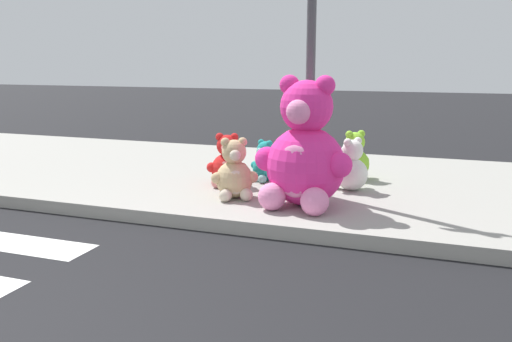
{
  "coord_description": "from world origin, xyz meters",
  "views": [
    {
      "loc": [
        2.5,
        -1.74,
        1.74
      ],
      "look_at": [
        0.6,
        3.6,
        0.55
      ],
      "focal_mm": 36.88,
      "sensor_mm": 36.0,
      "label": 1
    }
  ],
  "objects_px": {
    "plush_teal": "(264,165)",
    "plush_white": "(351,169)",
    "sign_pole": "(311,51)",
    "plush_lime": "(354,159)",
    "plush_lavender": "(312,162)",
    "plush_red": "(227,165)",
    "plush_pink_large": "(304,155)",
    "plush_tan": "(234,174)"
  },
  "relations": [
    {
      "from": "plush_lime",
      "to": "plush_white",
      "type": "bearing_deg",
      "value": -83.9
    },
    {
      "from": "plush_red",
      "to": "plush_tan",
      "type": "bearing_deg",
      "value": -59.88
    },
    {
      "from": "plush_red",
      "to": "plush_white",
      "type": "bearing_deg",
      "value": 10.85
    },
    {
      "from": "plush_teal",
      "to": "plush_white",
      "type": "xyz_separation_m",
      "value": [
        1.18,
        -0.12,
        0.04
      ]
    },
    {
      "from": "plush_lime",
      "to": "sign_pole",
      "type": "bearing_deg",
      "value": -111.7
    },
    {
      "from": "sign_pole",
      "to": "plush_lime",
      "type": "distance_m",
      "value": 1.78
    },
    {
      "from": "plush_tan",
      "to": "plush_lavender",
      "type": "height_order",
      "value": "plush_tan"
    },
    {
      "from": "sign_pole",
      "to": "plush_pink_large",
      "type": "xyz_separation_m",
      "value": [
        0.1,
        -0.59,
        -1.12
      ]
    },
    {
      "from": "plush_teal",
      "to": "plush_red",
      "type": "height_order",
      "value": "plush_red"
    },
    {
      "from": "plush_pink_large",
      "to": "plush_lavender",
      "type": "xyz_separation_m",
      "value": [
        -0.24,
        1.37,
        -0.34
      ]
    },
    {
      "from": "sign_pole",
      "to": "plush_pink_large",
      "type": "height_order",
      "value": "sign_pole"
    },
    {
      "from": "plush_lime",
      "to": "plush_red",
      "type": "distance_m",
      "value": 1.76
    },
    {
      "from": "plush_tan",
      "to": "plush_lime",
      "type": "height_order",
      "value": "plush_tan"
    },
    {
      "from": "plush_lavender",
      "to": "plush_pink_large",
      "type": "bearing_deg",
      "value": -80.13
    },
    {
      "from": "plush_teal",
      "to": "plush_white",
      "type": "height_order",
      "value": "plush_white"
    },
    {
      "from": "plush_white",
      "to": "plush_lavender",
      "type": "bearing_deg",
      "value": 142.91
    },
    {
      "from": "sign_pole",
      "to": "plush_lime",
      "type": "relative_size",
      "value": 4.77
    },
    {
      "from": "plush_pink_large",
      "to": "plush_lavender",
      "type": "bearing_deg",
      "value": 99.87
    },
    {
      "from": "sign_pole",
      "to": "plush_lavender",
      "type": "height_order",
      "value": "sign_pole"
    },
    {
      "from": "plush_teal",
      "to": "plush_lavender",
      "type": "xyz_separation_m",
      "value": [
        0.58,
        0.34,
        0.01
      ]
    },
    {
      "from": "plush_pink_large",
      "to": "plush_teal",
      "type": "xyz_separation_m",
      "value": [
        -0.81,
        1.03,
        -0.35
      ]
    },
    {
      "from": "plush_tan",
      "to": "plush_white",
      "type": "relative_size",
      "value": 1.09
    },
    {
      "from": "plush_teal",
      "to": "plush_red",
      "type": "xyz_separation_m",
      "value": [
        -0.37,
        -0.41,
        0.05
      ]
    },
    {
      "from": "plush_white",
      "to": "plush_red",
      "type": "relative_size",
      "value": 0.97
    },
    {
      "from": "plush_teal",
      "to": "plush_tan",
      "type": "bearing_deg",
      "value": -92.21
    },
    {
      "from": "sign_pole",
      "to": "plush_white",
      "type": "bearing_deg",
      "value": 34.76
    },
    {
      "from": "plush_tan",
      "to": "plush_lavender",
      "type": "bearing_deg",
      "value": 65.15
    },
    {
      "from": "sign_pole",
      "to": "plush_tan",
      "type": "height_order",
      "value": "sign_pole"
    },
    {
      "from": "plush_pink_large",
      "to": "plush_teal",
      "type": "height_order",
      "value": "plush_pink_large"
    },
    {
      "from": "plush_lime",
      "to": "plush_red",
      "type": "bearing_deg",
      "value": -147.03
    },
    {
      "from": "plush_white",
      "to": "plush_red",
      "type": "height_order",
      "value": "plush_red"
    },
    {
      "from": "plush_white",
      "to": "sign_pole",
      "type": "bearing_deg",
      "value": -145.24
    },
    {
      "from": "plush_white",
      "to": "plush_lavender",
      "type": "height_order",
      "value": "plush_white"
    },
    {
      "from": "sign_pole",
      "to": "plush_red",
      "type": "bearing_deg",
      "value": 178.76
    },
    {
      "from": "plush_tan",
      "to": "plush_red",
      "type": "distance_m",
      "value": 0.66
    },
    {
      "from": "plush_white",
      "to": "plush_pink_large",
      "type": "bearing_deg",
      "value": -111.87
    },
    {
      "from": "plush_teal",
      "to": "plush_lavender",
      "type": "distance_m",
      "value": 0.67
    },
    {
      "from": "plush_lavender",
      "to": "plush_teal",
      "type": "bearing_deg",
      "value": -149.25
    },
    {
      "from": "sign_pole",
      "to": "plush_white",
      "type": "height_order",
      "value": "sign_pole"
    },
    {
      "from": "plush_pink_large",
      "to": "plush_red",
      "type": "bearing_deg",
      "value": 152.47
    },
    {
      "from": "plush_teal",
      "to": "plush_lime",
      "type": "xyz_separation_m",
      "value": [
        1.11,
        0.55,
        0.04
      ]
    },
    {
      "from": "plush_pink_large",
      "to": "plush_lime",
      "type": "distance_m",
      "value": 1.63
    }
  ]
}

